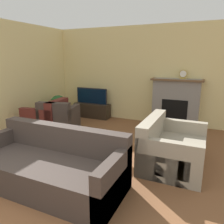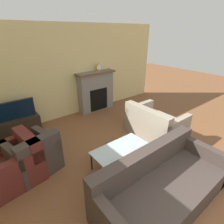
% 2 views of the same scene
% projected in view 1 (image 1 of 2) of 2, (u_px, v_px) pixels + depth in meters
% --- Properties ---
extents(wall_back, '(7.81, 0.06, 2.70)m').
position_uv_depth(wall_back, '(133.00, 75.00, 6.35)').
color(wall_back, beige).
rests_on(wall_back, ground_plane).
extents(fireplace, '(1.31, 0.40, 1.30)m').
position_uv_depth(fireplace, '(176.00, 102.00, 5.81)').
color(fireplace, gray).
rests_on(fireplace, ground_plane).
extents(tv_stand, '(1.13, 0.35, 0.44)m').
position_uv_depth(tv_stand, '(92.00, 110.00, 6.86)').
color(tv_stand, '#2D2319').
rests_on(tv_stand, ground_plane).
extents(tv, '(1.02, 0.06, 0.48)m').
position_uv_depth(tv, '(92.00, 96.00, 6.74)').
color(tv, '#232328').
rests_on(tv, tv_stand).
extents(couch_sectional, '(2.20, 0.96, 0.82)m').
position_uv_depth(couch_sectional, '(51.00, 167.00, 3.17)').
color(couch_sectional, '#3D332D').
rests_on(couch_sectional, ground_plane).
extents(couch_loveseat, '(0.98, 1.33, 0.82)m').
position_uv_depth(couch_loveseat, '(171.00, 149.00, 3.78)').
color(couch_loveseat, '#9E937F').
rests_on(couch_loveseat, ground_plane).
extents(armchair_by_window, '(1.00, 0.96, 0.82)m').
position_uv_depth(armchair_by_window, '(47.00, 120.00, 5.53)').
color(armchair_by_window, '#5B231E').
rests_on(armchair_by_window, ground_plane).
extents(armchair_accent, '(0.97, 1.00, 0.82)m').
position_uv_depth(armchair_accent, '(59.00, 121.00, 5.43)').
color(armchair_accent, '#3D332D').
rests_on(armchair_accent, ground_plane).
extents(coffee_table, '(1.13, 0.69, 0.40)m').
position_uv_depth(coffee_table, '(87.00, 140.00, 3.98)').
color(coffee_table, '#333338').
rests_on(coffee_table, ground_plane).
extents(potted_plant, '(0.48, 0.48, 0.76)m').
position_uv_depth(potted_plant, '(58.00, 105.00, 6.41)').
color(potted_plant, '#47474C').
rests_on(potted_plant, ground_plane).
extents(mantel_clock, '(0.21, 0.07, 0.24)m').
position_uv_depth(mantel_clock, '(183.00, 74.00, 5.58)').
color(mantel_clock, '#B79338').
rests_on(mantel_clock, fireplace).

